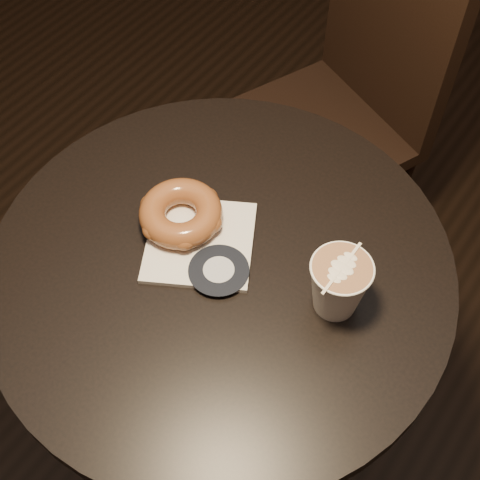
{
  "coord_description": "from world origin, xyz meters",
  "views": [
    {
      "loc": [
        0.34,
        -0.42,
        1.58
      ],
      "look_at": [
        0.01,
        0.03,
        0.79
      ],
      "focal_mm": 50.0,
      "sensor_mm": 36.0,
      "label": 1
    }
  ],
  "objects_px": {
    "cafe_table": "(223,325)",
    "latte_cup": "(338,286)",
    "chair": "(351,86)",
    "pastry_bag": "(200,242)",
    "doughnut": "(181,213)"
  },
  "relations": [
    {
      "from": "cafe_table",
      "to": "doughnut",
      "type": "height_order",
      "value": "doughnut"
    },
    {
      "from": "chair",
      "to": "latte_cup",
      "type": "height_order",
      "value": "chair"
    },
    {
      "from": "cafe_table",
      "to": "latte_cup",
      "type": "height_order",
      "value": "latte_cup"
    },
    {
      "from": "chair",
      "to": "pastry_bag",
      "type": "relative_size",
      "value": 6.04
    },
    {
      "from": "chair",
      "to": "doughnut",
      "type": "height_order",
      "value": "chair"
    },
    {
      "from": "doughnut",
      "to": "chair",
      "type": "bearing_deg",
      "value": 93.85
    },
    {
      "from": "cafe_table",
      "to": "latte_cup",
      "type": "bearing_deg",
      "value": 12.58
    },
    {
      "from": "chair",
      "to": "pastry_bag",
      "type": "bearing_deg",
      "value": -59.58
    },
    {
      "from": "chair",
      "to": "pastry_bag",
      "type": "height_order",
      "value": "chair"
    },
    {
      "from": "chair",
      "to": "latte_cup",
      "type": "distance_m",
      "value": 0.74
    },
    {
      "from": "cafe_table",
      "to": "chair",
      "type": "relative_size",
      "value": 0.78
    },
    {
      "from": "cafe_table",
      "to": "latte_cup",
      "type": "relative_size",
      "value": 7.8
    },
    {
      "from": "latte_cup",
      "to": "pastry_bag",
      "type": "bearing_deg",
      "value": -172.22
    },
    {
      "from": "chair",
      "to": "doughnut",
      "type": "bearing_deg",
      "value": -63.37
    },
    {
      "from": "chair",
      "to": "latte_cup",
      "type": "relative_size",
      "value": 9.99
    }
  ]
}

